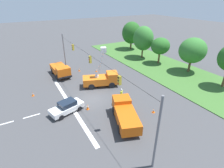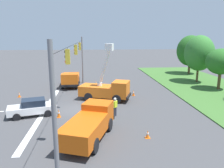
# 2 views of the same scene
# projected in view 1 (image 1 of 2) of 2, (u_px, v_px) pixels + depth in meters

# --- Properties ---
(ground_plane) EXTENTS (200.00, 200.00, 0.00)m
(ground_plane) POSITION_uv_depth(u_px,v_px,m) (92.00, 99.00, 25.47)
(ground_plane) COLOR #424244
(grass_verge) EXTENTS (56.00, 12.00, 0.10)m
(grass_verge) POSITION_uv_depth(u_px,v_px,m) (179.00, 74.00, 33.39)
(grass_verge) COLOR #3D6B2D
(grass_verge) RESTS_ON ground
(lane_markings) EXTENTS (17.60, 15.25, 0.01)m
(lane_markings) POSITION_uv_depth(u_px,v_px,m) (60.00, 108.00, 23.36)
(lane_markings) COLOR silver
(lane_markings) RESTS_ON ground
(signal_gantry) EXTENTS (26.20, 0.33, 7.20)m
(signal_gantry) POSITION_uv_depth(u_px,v_px,m) (91.00, 71.00, 23.45)
(signal_gantry) COLOR slate
(signal_gantry) RESTS_ON ground
(tree_far_west) EXTENTS (4.93, 5.16, 7.46)m
(tree_far_west) POSITION_uv_depth(u_px,v_px,m) (131.00, 33.00, 47.46)
(tree_far_west) COLOR brown
(tree_far_west) RESTS_ON ground
(tree_west) EXTENTS (5.04, 4.46, 7.45)m
(tree_west) POSITION_uv_depth(u_px,v_px,m) (143.00, 38.00, 40.50)
(tree_west) COLOR brown
(tree_west) RESTS_ON ground
(tree_centre) EXTENTS (3.86, 4.10, 5.68)m
(tree_centre) POSITION_uv_depth(u_px,v_px,m) (160.00, 46.00, 37.25)
(tree_centre) COLOR brown
(tree_centre) RESTS_ON ground
(tree_east) EXTENTS (4.83, 5.28, 6.69)m
(tree_east) POSITION_uv_depth(u_px,v_px,m) (193.00, 51.00, 32.70)
(tree_east) COLOR brown
(tree_east) RESTS_ON ground
(utility_truck_bucket_lift) EXTENTS (4.11, 6.22, 6.51)m
(utility_truck_bucket_lift) POSITION_uv_depth(u_px,v_px,m) (102.00, 78.00, 28.61)
(utility_truck_bucket_lift) COLOR orange
(utility_truck_bucket_lift) RESTS_ON ground
(utility_truck_support_near) EXTENTS (6.54, 4.16, 2.18)m
(utility_truck_support_near) POSITION_uv_depth(u_px,v_px,m) (125.00, 113.00, 20.41)
(utility_truck_support_near) COLOR #D6560F
(utility_truck_support_near) RESTS_ON ground
(utility_truck_support_far) EXTENTS (6.03, 2.64, 2.19)m
(utility_truck_support_far) POSITION_uv_depth(u_px,v_px,m) (61.00, 70.00, 32.50)
(utility_truck_support_far) COLOR orange
(utility_truck_support_far) RESTS_ON ground
(sedan_white) EXTENTS (2.84, 4.61, 1.56)m
(sedan_white) POSITION_uv_depth(u_px,v_px,m) (67.00, 107.00, 22.23)
(sedan_white) COLOR white
(sedan_white) RESTS_ON ground
(road_worker) EXTENTS (0.50, 0.48, 1.77)m
(road_worker) POSITION_uv_depth(u_px,v_px,m) (121.00, 94.00, 24.85)
(road_worker) COLOR #383842
(road_worker) RESTS_ON ground
(traffic_cone_foreground_left) EXTENTS (0.36, 0.36, 0.77)m
(traffic_cone_foreground_left) POSITION_uv_depth(u_px,v_px,m) (88.00, 107.00, 22.95)
(traffic_cone_foreground_left) COLOR orange
(traffic_cone_foreground_left) RESTS_ON ground
(traffic_cone_foreground_right) EXTENTS (0.36, 0.36, 0.66)m
(traffic_cone_foreground_right) POSITION_uv_depth(u_px,v_px,m) (33.00, 94.00, 26.08)
(traffic_cone_foreground_right) COLOR orange
(traffic_cone_foreground_right) RESTS_ON ground
(traffic_cone_mid_left) EXTENTS (0.36, 0.36, 0.59)m
(traffic_cone_mid_left) POSITION_uv_depth(u_px,v_px,m) (96.00, 70.00, 34.59)
(traffic_cone_mid_left) COLOR orange
(traffic_cone_mid_left) RESTS_ON ground
(traffic_cone_mid_right) EXTENTS (0.36, 0.36, 0.62)m
(traffic_cone_mid_right) POSITION_uv_depth(u_px,v_px,m) (154.00, 111.00, 22.36)
(traffic_cone_mid_right) COLOR orange
(traffic_cone_mid_right) RESTS_ON ground
(traffic_cone_near_bucket) EXTENTS (0.36, 0.36, 0.72)m
(traffic_cone_near_bucket) POSITION_uv_depth(u_px,v_px,m) (115.00, 76.00, 31.79)
(traffic_cone_near_bucket) COLOR orange
(traffic_cone_near_bucket) RESTS_ON ground
(traffic_cone_lane_edge_a) EXTENTS (0.36, 0.36, 0.67)m
(traffic_cone_lane_edge_a) POSITION_uv_depth(u_px,v_px,m) (79.00, 70.00, 34.85)
(traffic_cone_lane_edge_a) COLOR orange
(traffic_cone_lane_edge_a) RESTS_ON ground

